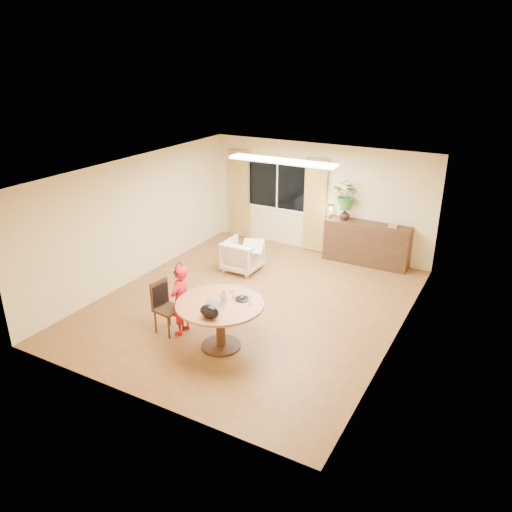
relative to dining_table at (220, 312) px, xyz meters
The scene contains 24 objects.
floor 1.71m from the dining_table, 100.55° to the left, with size 6.50×6.50×0.00m, color brown.
ceiling 2.52m from the dining_table, 100.55° to the left, with size 6.50×6.50×0.00m, color white.
wall_back 4.87m from the dining_table, 93.46° to the left, with size 5.50×5.50×0.00m, color beige.
wall_left 3.48m from the dining_table, 152.79° to the left, with size 6.50×6.50×0.00m, color beige.
wall_right 2.99m from the dining_table, 32.45° to the left, with size 6.50×6.50×0.00m, color beige.
window 5.07m from the dining_table, 106.18° to the left, with size 1.70×0.03×1.30m.
curtain_left 5.34m from the dining_table, 117.35° to the left, with size 0.55×0.08×2.25m, color olive.
curtain_right 4.76m from the dining_table, 94.13° to the left, with size 0.55×0.08×2.25m, color olive.
ceiling_panel 3.38m from the dining_table, 96.01° to the left, with size 2.20×0.35×0.05m, color white.
dining_table is the anchor object (origin of this frame).
dining_chair 1.06m from the dining_table, behind, with size 0.44×0.40×0.93m, color black, non-canonical shape.
child 0.84m from the dining_table, behind, with size 0.30×0.46×1.25m, color red.
laptop 0.29m from the dining_table, 140.78° to the right, with size 0.33×0.22×0.22m, color #B7B7BC, non-canonical shape.
tumbler 0.35m from the dining_table, 76.14° to the left, with size 0.07×0.07×0.10m, color white, non-canonical shape.
wine_glass 0.55m from the dining_table, 23.83° to the left, with size 0.07×0.07×0.19m, color white, non-canonical shape.
pot_lid 0.42m from the dining_table, 47.59° to the left, with size 0.23×0.23×0.04m, color white, non-canonical shape.
handbag 0.58m from the dining_table, 75.10° to the right, with size 0.32×0.19×0.22m, color black, non-canonical shape.
armchair 3.15m from the dining_table, 113.83° to the left, with size 0.75×0.77×0.70m, color #C1AF99.
throw 2.99m from the dining_table, 109.11° to the left, with size 0.45×0.55×0.03m, color beige, non-canonical shape.
sideboard 4.69m from the dining_table, 77.48° to the left, with size 1.93×0.47×0.97m, color black.
vase 4.62m from the dining_table, 84.43° to the left, with size 0.24×0.24×0.25m, color black.
bouquet 4.69m from the dining_table, 84.08° to the left, with size 0.59×0.51×0.66m, color #366E29.
book_stack 4.85m from the dining_table, 71.08° to the left, with size 0.20×0.15×0.08m, color brown, non-canonical shape.
desk_lamp 4.55m from the dining_table, 88.45° to the left, with size 0.14×0.14×0.34m, color black, non-canonical shape.
Camera 1 is at (4.23, -7.49, 4.55)m, focal length 35.00 mm.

